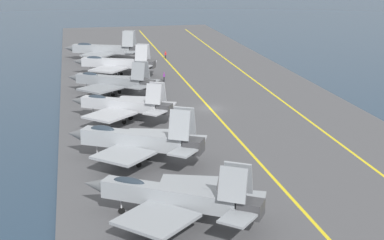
# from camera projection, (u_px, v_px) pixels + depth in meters

# --- Properties ---
(ground_plane) EXTENTS (2000.00, 2000.00, 0.00)m
(ground_plane) POSITION_uv_depth(u_px,v_px,m) (210.00, 111.00, 89.56)
(ground_plane) COLOR #23384C
(carrier_deck) EXTENTS (202.61, 44.77, 0.40)m
(carrier_deck) POSITION_uv_depth(u_px,v_px,m) (210.00, 110.00, 89.50)
(carrier_deck) COLOR #4C4C4F
(carrier_deck) RESTS_ON ground
(deck_stripe_foul_line) EXTENTS (182.32, 3.74, 0.01)m
(deck_stripe_foul_line) POSITION_uv_depth(u_px,v_px,m) (286.00, 104.00, 91.83)
(deck_stripe_foul_line) COLOR yellow
(deck_stripe_foul_line) RESTS_ON carrier_deck
(deck_stripe_centerline) EXTENTS (182.35, 0.36, 0.01)m
(deck_stripe_centerline) POSITION_uv_depth(u_px,v_px,m) (210.00, 108.00, 89.44)
(deck_stripe_centerline) COLOR yellow
(deck_stripe_centerline) RESTS_ON carrier_deck
(parked_jet_second) EXTENTS (13.66, 16.25, 6.21)m
(parked_jet_second) POSITION_uv_depth(u_px,v_px,m) (173.00, 197.00, 51.29)
(parked_jet_second) COLOR gray
(parked_jet_second) RESTS_ON carrier_deck
(parked_jet_third) EXTENTS (13.13, 16.08, 6.84)m
(parked_jet_third) POSITION_uv_depth(u_px,v_px,m) (136.00, 140.00, 65.87)
(parked_jet_third) COLOR #93999E
(parked_jet_third) RESTS_ON carrier_deck
(parked_jet_fourth) EXTENTS (13.74, 14.97, 5.97)m
(parked_jet_fourth) POSITION_uv_depth(u_px,v_px,m) (122.00, 105.00, 81.77)
(parked_jet_fourth) COLOR #A8AAAF
(parked_jet_fourth) RESTS_ON carrier_deck
(parked_jet_fifth) EXTENTS (13.57, 15.49, 5.97)m
(parked_jet_fifth) POSITION_uv_depth(u_px,v_px,m) (112.00, 81.00, 97.09)
(parked_jet_fifth) COLOR gray
(parked_jet_fifth) RESTS_ON carrier_deck
(parked_jet_sixth) EXTENTS (13.61, 16.34, 6.32)m
(parked_jet_sixth) POSITION_uv_depth(u_px,v_px,m) (115.00, 63.00, 111.34)
(parked_jet_sixth) COLOR #A8AAAF
(parked_jet_sixth) RESTS_ON carrier_deck
(parked_jet_seventh) EXTENTS (13.43, 17.20, 6.71)m
(parked_jet_seventh) POSITION_uv_depth(u_px,v_px,m) (104.00, 49.00, 126.68)
(parked_jet_seventh) COLOR gray
(parked_jet_seventh) RESTS_ON carrier_deck
(crew_red_vest) EXTENTS (0.32, 0.42, 1.68)m
(crew_red_vest) POSITION_uv_depth(u_px,v_px,m) (166.00, 54.00, 129.87)
(crew_red_vest) COLOR #232328
(crew_red_vest) RESTS_ON carrier_deck
(crew_purple_vest) EXTENTS (0.45, 0.38, 1.80)m
(crew_purple_vest) POSITION_uv_depth(u_px,v_px,m) (164.00, 76.00, 107.09)
(crew_purple_vest) COLOR #232328
(crew_purple_vest) RESTS_ON carrier_deck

